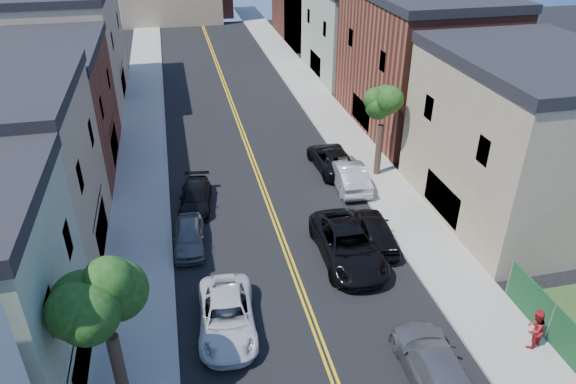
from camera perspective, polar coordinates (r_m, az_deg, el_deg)
sidewalk_left at (r=43.26m, az=-15.57°, el=5.81°), size 3.20×100.00×0.15m
sidewalk_right at (r=45.04m, az=4.96°, el=7.79°), size 3.20×100.00×0.15m
curb_left at (r=43.18m, az=-13.26°, el=6.08°), size 0.30×100.00×0.15m
curb_right at (r=44.57m, az=2.79°, el=7.63°), size 0.30×100.00×0.15m
bldg_left_brick at (r=39.06m, az=-25.44°, el=7.59°), size 9.00×12.00×8.00m
bldg_left_tan_far at (r=51.99m, az=-22.99°, el=14.07°), size 9.00×16.00×9.50m
bldg_right_tan at (r=32.83m, az=24.02°, el=4.90°), size 9.00×12.00×9.00m
bldg_right_brick at (r=43.88m, az=13.89°, el=13.26°), size 9.00×14.00×10.00m
bldg_right_palegrn at (r=56.53m, az=7.63°, el=16.70°), size 9.00×12.00×8.50m
tree_left_mid at (r=17.47m, az=-19.78°, el=-8.74°), size 5.20×5.20×9.29m
tree_right_far at (r=34.28m, az=10.36°, el=10.35°), size 4.40×4.40×8.03m
white_pickup at (r=23.88m, az=-6.62°, el=-13.20°), size 2.84×5.48×1.48m
grey_car_left at (r=29.08m, az=-10.64°, el=-4.72°), size 1.91×4.17×1.39m
black_car_left at (r=32.66m, az=-9.99°, el=-0.55°), size 2.44×4.73×1.31m
grey_car_right at (r=22.47m, az=15.55°, el=-17.67°), size 2.51×5.53×1.57m
black_car_right at (r=29.20m, az=9.30°, el=-4.15°), size 2.40×4.92×1.62m
silver_car_right at (r=34.57m, az=6.52°, el=1.93°), size 2.04×5.27×1.71m
dark_car_right_far at (r=36.77m, az=4.81°, el=3.64°), size 2.79×5.54×1.50m
black_suv_lane at (r=27.78m, az=6.52°, el=-5.71°), size 3.03×6.40×1.76m
pedestrian_right at (r=24.89m, az=25.14°, el=-13.26°), size 1.13×1.03×1.89m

